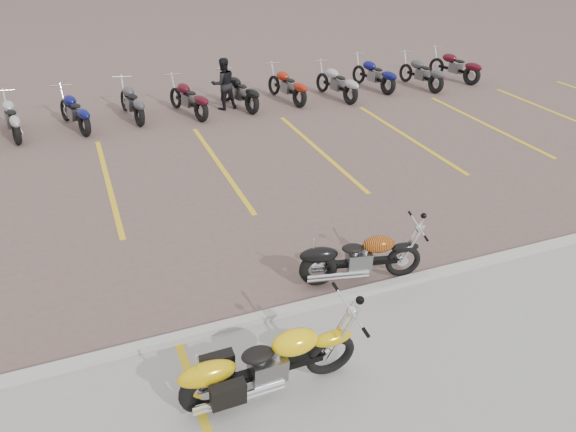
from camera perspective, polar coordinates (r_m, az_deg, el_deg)
name	(u,v)px	position (r m, az deg, el deg)	size (l,w,h in m)	color
ground	(276,245)	(10.74, -1.25, -2.96)	(100.00, 100.00, 0.00)	brown
concrete_apron	(400,422)	(7.66, 11.31, -19.80)	(60.00, 5.00, 0.01)	#9E9B93
curb	(319,303)	(9.19, 3.14, -8.83)	(60.00, 0.18, 0.12)	#ADAAA3
parking_stripes	(220,165)	(14.13, -6.93, 5.14)	(38.00, 5.50, 0.01)	gold
yellow_cruiser	(265,364)	(7.51, -2.33, -14.79)	(2.44, 0.36, 1.00)	black
flame_cruiser	(358,259)	(9.60, 7.10, -4.40)	(2.11, 0.59, 0.88)	black
person_b	(223,84)	(18.03, -6.57, 13.21)	(0.78, 0.61, 1.60)	black
bg_bike_row	(212,93)	(17.97, -7.74, 12.25)	(19.19, 2.09, 1.10)	black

